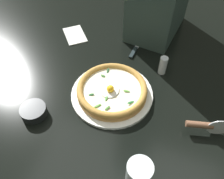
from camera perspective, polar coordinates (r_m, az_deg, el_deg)
ground_plane at (r=0.91m, az=-1.48°, el=-3.49°), size 2.40×2.40×0.03m
pizza_plate at (r=0.91m, az=-0.00°, el=-1.06°), size 0.31×0.31×0.01m
pizza at (r=0.89m, az=-0.01°, el=-0.06°), size 0.27×0.27×0.05m
side_bowl at (r=0.89m, az=-18.39°, el=-5.03°), size 0.09×0.09×0.04m
pizza_cutter at (r=0.85m, az=21.63°, el=-8.04°), size 0.05×0.15×0.08m
table_knife at (r=1.11m, az=5.83°, el=9.99°), size 0.22×0.03×0.01m
drinking_glass at (r=0.70m, az=6.32°, el=-20.29°), size 0.07×0.07×0.12m
folded_napkin at (r=1.20m, az=-8.97°, el=12.96°), size 0.16×0.16×0.01m
pepper_shaker at (r=0.99m, az=12.20°, el=5.70°), size 0.03×0.03×0.08m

